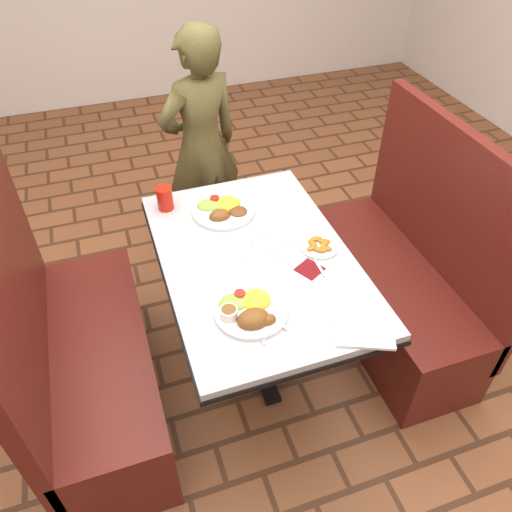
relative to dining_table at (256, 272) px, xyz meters
name	(u,v)px	position (x,y,z in m)	size (l,w,h in m)	color
dining_table	(256,272)	(0.00, 0.00, 0.00)	(0.81, 1.21, 0.75)	silver
booth_bench_left	(89,364)	(-0.80, 0.00, -0.32)	(0.47, 1.20, 1.17)	#5E1C15
booth_bench_right	(399,283)	(0.80, 0.00, -0.32)	(0.47, 1.20, 1.17)	#5E1C15
diner_person	(201,148)	(0.02, 1.06, 0.06)	(0.52, 0.34, 1.42)	brown
near_dinner_plate	(250,308)	(-0.13, -0.31, 0.13)	(0.29, 0.29, 0.09)	white
far_dinner_plate	(223,207)	(-0.05, 0.36, 0.12)	(0.30, 0.30, 0.08)	white
plantain_plate	(319,246)	(0.28, -0.04, 0.11)	(0.17, 0.17, 0.03)	white
maroon_napkin	(310,269)	(0.19, -0.15, 0.10)	(0.10, 0.10, 0.00)	maroon
spoon_utensil	(318,265)	(0.23, -0.15, 0.10)	(0.01, 0.14, 0.00)	silver
red_tumbler	(165,198)	(-0.30, 0.47, 0.15)	(0.08, 0.08, 0.12)	red
paper_napkin	(364,331)	(0.24, -0.53, 0.10)	(0.21, 0.16, 0.01)	white
knife_utensil	(274,318)	(-0.05, -0.36, 0.10)	(0.01, 0.15, 0.00)	silver
fork_utensil	(262,330)	(-0.11, -0.41, 0.11)	(0.01, 0.14, 0.00)	#B8B9BD
lettuce_shreds	(260,245)	(0.04, 0.06, 0.10)	(0.28, 0.32, 0.00)	#8ABC4B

